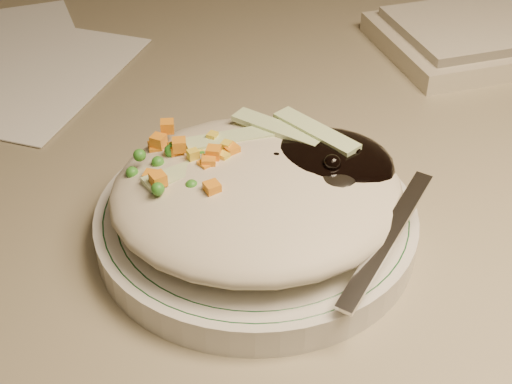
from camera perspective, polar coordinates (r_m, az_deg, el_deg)
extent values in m
cube|color=gray|center=(0.66, 7.67, 5.83)|extent=(1.40, 0.70, 0.04)
cylinder|color=silver|center=(0.49, 0.00, -2.43)|extent=(0.22, 0.22, 0.02)
torus|color=#144723|center=(0.48, 0.00, -1.52)|extent=(0.21, 0.21, 0.00)
torus|color=#144723|center=(0.48, 0.00, -1.52)|extent=(0.19, 0.19, 0.00)
ellipsoid|color=#BFB79B|center=(0.46, 0.08, 0.04)|extent=(0.19, 0.18, 0.04)
ellipsoid|color=black|center=(0.48, 5.20, 1.99)|extent=(0.10, 0.09, 0.03)
ellipsoid|color=orange|center=(0.48, -5.61, 1.26)|extent=(0.08, 0.08, 0.02)
sphere|color=black|center=(0.47, 1.61, 2.54)|extent=(0.01, 0.01, 0.01)
sphere|color=black|center=(0.48, 4.94, 3.19)|extent=(0.01, 0.01, 0.01)
sphere|color=black|center=(0.47, 7.82, 3.27)|extent=(0.01, 0.01, 0.01)
sphere|color=black|center=(0.49, 6.63, 3.53)|extent=(0.01, 0.01, 0.01)
sphere|color=black|center=(0.46, 6.10, 2.28)|extent=(0.01, 0.01, 0.01)
sphere|color=black|center=(0.47, 4.81, 2.69)|extent=(0.01, 0.01, 0.01)
sphere|color=black|center=(0.48, 5.86, 3.49)|extent=(0.01, 0.01, 0.01)
cube|color=orange|center=(0.47, -6.17, 3.77)|extent=(0.01, 0.01, 0.01)
cube|color=orange|center=(0.46, -4.05, 1.30)|extent=(0.01, 0.01, 0.01)
cube|color=orange|center=(0.49, -7.81, 4.08)|extent=(0.01, 0.01, 0.01)
cube|color=orange|center=(0.46, -3.41, 3.15)|extent=(0.01, 0.01, 0.01)
cube|color=orange|center=(0.46, -3.79, 2.36)|extent=(0.01, 0.01, 0.01)
cube|color=orange|center=(0.49, -7.99, 3.55)|extent=(0.01, 0.01, 0.01)
cube|color=orange|center=(0.47, -6.43, 3.41)|extent=(0.01, 0.01, 0.01)
cube|color=orange|center=(0.46, -3.99, 2.01)|extent=(0.01, 0.01, 0.01)
cube|color=orange|center=(0.47, -1.98, 3.30)|extent=(0.01, 0.01, 0.01)
cube|color=orange|center=(0.49, -7.11, 5.23)|extent=(0.01, 0.01, 0.01)
cube|color=orange|center=(0.44, -7.83, 1.01)|extent=(0.01, 0.01, 0.01)
cube|color=orange|center=(0.44, -3.53, 0.27)|extent=(0.01, 0.01, 0.01)
cube|color=orange|center=(0.46, -8.38, 1.14)|extent=(0.01, 0.01, 0.01)
cube|color=orange|center=(0.49, -7.89, 3.29)|extent=(0.01, 0.01, 0.01)
sphere|color=#388C28|center=(0.47, -3.90, 2.53)|extent=(0.01, 0.01, 0.01)
sphere|color=#388C28|center=(0.44, -7.86, 0.25)|extent=(0.01, 0.01, 0.01)
sphere|color=#388C28|center=(0.47, -7.85, 2.37)|extent=(0.01, 0.01, 0.01)
sphere|color=#388C28|center=(0.47, -9.30, 2.92)|extent=(0.01, 0.01, 0.01)
sphere|color=#388C28|center=(0.47, -4.30, 2.81)|extent=(0.01, 0.01, 0.01)
sphere|color=#388C28|center=(0.45, -3.18, 0.22)|extent=(0.01, 0.01, 0.01)
sphere|color=#388C28|center=(0.47, -5.70, 1.76)|extent=(0.01, 0.01, 0.01)
sphere|color=#388C28|center=(0.45, -6.43, 0.24)|extent=(0.01, 0.01, 0.01)
sphere|color=#388C28|center=(0.47, -9.88, 1.53)|extent=(0.01, 0.01, 0.01)
sphere|color=#388C28|center=(0.47, -6.60, 3.56)|extent=(0.01, 0.01, 0.01)
sphere|color=#388C28|center=(0.47, -6.86, 3.31)|extent=(0.01, 0.01, 0.01)
sphere|color=#388C28|center=(0.46, -7.74, 1.13)|extent=(0.01, 0.01, 0.01)
sphere|color=#388C28|center=(0.44, -5.17, 0.49)|extent=(0.01, 0.01, 0.01)
sphere|color=#388C28|center=(0.49, -1.68, 3.98)|extent=(0.01, 0.01, 0.01)
cube|color=yellow|center=(0.47, -4.46, 2.80)|extent=(0.01, 0.01, 0.01)
cube|color=yellow|center=(0.46, -2.61, 2.75)|extent=(0.01, 0.01, 0.01)
cube|color=yellow|center=(0.48, -5.76, 2.88)|extent=(0.01, 0.01, 0.01)
cube|color=yellow|center=(0.46, -5.06, 2.98)|extent=(0.01, 0.01, 0.01)
cube|color=yellow|center=(0.47, -5.67, 1.61)|extent=(0.01, 0.01, 0.01)
cube|color=yellow|center=(0.47, -2.38, 3.66)|extent=(0.01, 0.01, 0.01)
cube|color=yellow|center=(0.48, -3.49, 4.37)|extent=(0.01, 0.01, 0.01)
cube|color=yellow|center=(0.47, -4.51, 1.62)|extent=(0.01, 0.01, 0.01)
cube|color=#B2D18C|center=(0.49, -1.69, 4.37)|extent=(0.07, 0.03, 0.00)
cube|color=#B2D18C|center=(0.49, 1.73, 5.12)|extent=(0.06, 0.06, 0.00)
cube|color=#B2D18C|center=(0.46, -5.03, 1.87)|extent=(0.07, 0.04, 0.00)
cube|color=#B2D18C|center=(0.49, 4.84, 4.88)|extent=(0.05, 0.06, 0.00)
ellipsoid|color=silver|center=(0.46, 6.16, 1.24)|extent=(0.06, 0.06, 0.01)
cube|color=silver|center=(0.43, 10.42, -3.69)|extent=(0.08, 0.09, 0.03)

